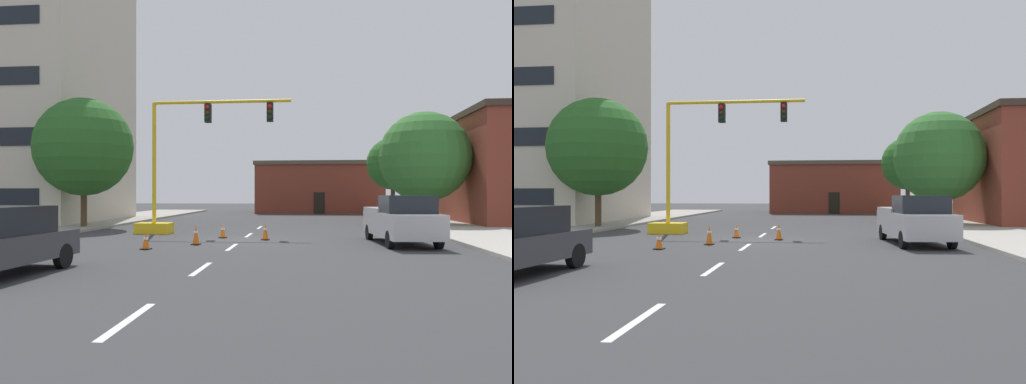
# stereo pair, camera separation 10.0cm
# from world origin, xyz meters

# --- Properties ---
(ground_plane) EXTENTS (160.00, 160.00, 0.00)m
(ground_plane) POSITION_xyz_m (0.00, 0.00, 0.00)
(ground_plane) COLOR #38383A
(sidewalk_left) EXTENTS (6.00, 56.00, 0.14)m
(sidewalk_left) POSITION_xyz_m (-11.97, 8.00, 0.07)
(sidewalk_left) COLOR #9E998E
(sidewalk_left) RESTS_ON ground_plane
(sidewalk_right) EXTENTS (6.00, 56.00, 0.14)m
(sidewalk_right) POSITION_xyz_m (11.97, 8.00, 0.07)
(sidewalk_right) COLOR #B2ADA3
(sidewalk_right) RESTS_ON ground_plane
(lane_stripe_seg_0) EXTENTS (0.16, 2.40, 0.01)m
(lane_stripe_seg_0) POSITION_xyz_m (0.00, -14.00, 0.00)
(lane_stripe_seg_0) COLOR silver
(lane_stripe_seg_0) RESTS_ON ground_plane
(lane_stripe_seg_1) EXTENTS (0.16, 2.40, 0.01)m
(lane_stripe_seg_1) POSITION_xyz_m (0.00, -8.50, 0.00)
(lane_stripe_seg_1) COLOR silver
(lane_stripe_seg_1) RESTS_ON ground_plane
(lane_stripe_seg_2) EXTENTS (0.16, 2.40, 0.01)m
(lane_stripe_seg_2) POSITION_xyz_m (0.00, -3.00, 0.00)
(lane_stripe_seg_2) COLOR silver
(lane_stripe_seg_2) RESTS_ON ground_plane
(lane_stripe_seg_3) EXTENTS (0.16, 2.40, 0.01)m
(lane_stripe_seg_3) POSITION_xyz_m (0.00, 2.50, 0.00)
(lane_stripe_seg_3) COLOR silver
(lane_stripe_seg_3) RESTS_ON ground_plane
(lane_stripe_seg_4) EXTENTS (0.16, 2.40, 0.01)m
(lane_stripe_seg_4) POSITION_xyz_m (0.00, 8.00, 0.00)
(lane_stripe_seg_4) COLOR silver
(lane_stripe_seg_4) RESTS_ON ground_plane
(building_tall_left) EXTENTS (15.48, 13.32, 22.24)m
(building_tall_left) POSITION_xyz_m (-19.23, 12.59, 11.13)
(building_tall_left) COLOR beige
(building_tall_left) RESTS_ON ground_plane
(building_brick_center) EXTENTS (13.43, 8.98, 5.43)m
(building_brick_center) POSITION_xyz_m (4.08, 32.59, 2.73)
(building_brick_center) COLOR brown
(building_brick_center) RESTS_ON ground_plane
(traffic_signal_gantry) EXTENTS (7.97, 1.20, 6.83)m
(traffic_signal_gantry) POSITION_xyz_m (-4.03, 3.03, 2.18)
(traffic_signal_gantry) COLOR yellow
(traffic_signal_gantry) RESTS_ON ground_plane
(tree_right_far) EXTENTS (4.36, 4.36, 6.74)m
(tree_right_far) POSITION_xyz_m (9.98, 20.21, 4.55)
(tree_right_far) COLOR brown
(tree_right_far) RESTS_ON ground_plane
(tree_left_near) EXTENTS (5.73, 5.73, 7.67)m
(tree_left_near) POSITION_xyz_m (-10.18, 5.95, 4.79)
(tree_left_near) COLOR #4C3823
(tree_left_near) RESTS_ON ground_plane
(tree_right_mid) EXTENTS (5.81, 5.81, 7.36)m
(tree_right_mid) POSITION_xyz_m (10.42, 11.07, 4.45)
(tree_right_mid) COLOR brown
(tree_right_mid) RESTS_ON ground_plane
(pickup_truck_silver) EXTENTS (2.46, 5.55, 1.99)m
(pickup_truck_silver) POSITION_xyz_m (6.70, -1.12, 0.97)
(pickup_truck_silver) COLOR #BCBCC1
(pickup_truck_silver) RESTS_ON ground_plane
(traffic_cone_roadside_a) EXTENTS (0.36, 0.36, 0.79)m
(traffic_cone_roadside_a) POSITION_xyz_m (-1.58, -2.26, 0.39)
(traffic_cone_roadside_a) COLOR black
(traffic_cone_roadside_a) RESTS_ON ground_plane
(traffic_cone_roadside_b) EXTENTS (0.36, 0.36, 0.64)m
(traffic_cone_roadside_b) POSITION_xyz_m (-1.03, 0.89, 0.31)
(traffic_cone_roadside_b) COLOR black
(traffic_cone_roadside_b) RESTS_ON ground_plane
(traffic_cone_roadside_c) EXTENTS (0.36, 0.36, 0.61)m
(traffic_cone_roadside_c) POSITION_xyz_m (-3.05, -4.08, 0.30)
(traffic_cone_roadside_c) COLOR black
(traffic_cone_roadside_c) RESTS_ON ground_plane
(traffic_cone_roadside_d) EXTENTS (0.36, 0.36, 0.74)m
(traffic_cone_roadside_d) POSITION_xyz_m (1.02, 0.08, 0.36)
(traffic_cone_roadside_d) COLOR black
(traffic_cone_roadside_d) RESTS_ON ground_plane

